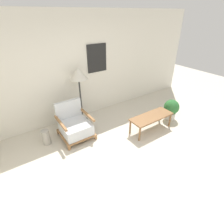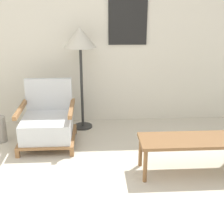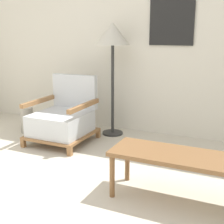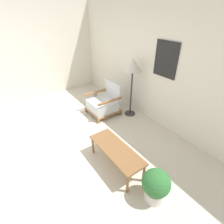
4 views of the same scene
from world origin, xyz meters
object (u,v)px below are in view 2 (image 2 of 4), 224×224
at_px(armchair, 48,123).
at_px(floor_lamp, 80,42).
at_px(coffee_table, 191,143).
at_px(vase, 0,129).

height_order(armchair, floor_lamp, floor_lamp).
height_order(floor_lamp, coffee_table, floor_lamp).
xyz_separation_m(armchair, coffee_table, (1.66, -0.84, 0.06)).
bearing_deg(armchair, coffee_table, -26.75).
bearing_deg(armchair, vase, 171.33).
bearing_deg(armchair, floor_lamp, 50.19).
bearing_deg(coffee_table, floor_lamp, 131.70).
distance_m(armchair, vase, 0.68).
bearing_deg(floor_lamp, vase, -158.75).
relative_size(floor_lamp, vase, 4.20).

